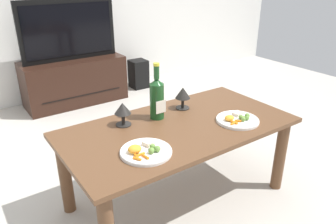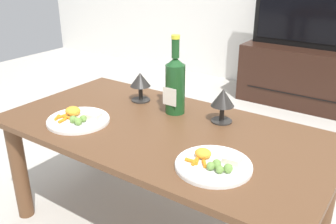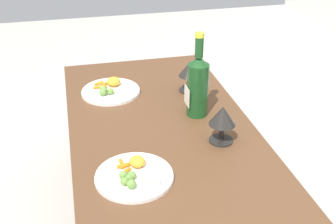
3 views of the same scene
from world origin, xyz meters
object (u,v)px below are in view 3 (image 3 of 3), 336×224
at_px(goblet_left, 189,71).
at_px(dinner_plate_right, 134,175).
at_px(wine_bottle, 198,84).
at_px(dinner_plate_left, 111,90).
at_px(goblet_right, 222,118).
at_px(dining_table, 161,143).

relative_size(goblet_left, dinner_plate_right, 0.55).
height_order(wine_bottle, dinner_plate_left, wine_bottle).
height_order(wine_bottle, goblet_left, wine_bottle).
bearing_deg(goblet_left, dinner_plate_right, -30.73).
bearing_deg(dinner_plate_right, goblet_left, 149.27).
xyz_separation_m(goblet_right, dinner_plate_right, (0.14, -0.34, -0.08)).
bearing_deg(dining_table, dinner_plate_right, -26.10).
distance_m(goblet_left, dinner_plate_right, 0.66).
bearing_deg(goblet_right, dinner_plate_right, -66.76).
bearing_deg(dinner_plate_left, goblet_left, 80.16).
height_order(dining_table, dinner_plate_right, dinner_plate_right).
xyz_separation_m(dining_table, goblet_right, (0.17, 0.18, 0.18)).
bearing_deg(dinner_plate_left, dinner_plate_right, -0.03).
bearing_deg(goblet_right, dinner_plate_left, -144.99).
distance_m(dining_table, dinner_plate_left, 0.36).
bearing_deg(wine_bottle, dinner_plate_left, -131.05).
xyz_separation_m(goblet_right, dinner_plate_left, (-0.48, -0.34, -0.08)).
distance_m(wine_bottle, dinner_plate_right, 0.49).
relative_size(wine_bottle, goblet_left, 2.47).
height_order(dinner_plate_left, dinner_plate_right, dinner_plate_left).
relative_size(dining_table, goblet_left, 9.74).
relative_size(goblet_right, dinner_plate_left, 0.55).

